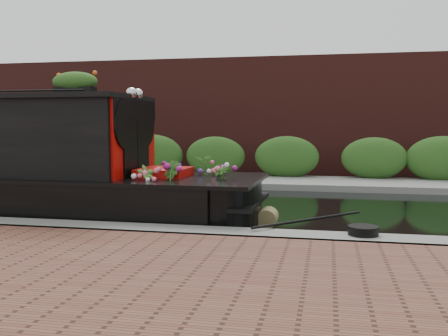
# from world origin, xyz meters

# --- Properties ---
(ground) EXTENTS (80.00, 80.00, 0.00)m
(ground) POSITION_xyz_m (0.00, 0.00, 0.00)
(ground) COLOR black
(ground) RESTS_ON ground
(near_bank_coping) EXTENTS (40.00, 0.60, 0.50)m
(near_bank_coping) POSITION_xyz_m (0.00, -3.30, 0.00)
(near_bank_coping) COLOR slate
(near_bank_coping) RESTS_ON ground
(far_bank_path) EXTENTS (40.00, 2.40, 0.34)m
(far_bank_path) POSITION_xyz_m (0.00, 4.20, 0.00)
(far_bank_path) COLOR gray
(far_bank_path) RESTS_ON ground
(far_hedge) EXTENTS (40.00, 1.10, 2.80)m
(far_hedge) POSITION_xyz_m (0.00, 5.10, 0.00)
(far_hedge) COLOR #2B561C
(far_hedge) RESTS_ON ground
(far_brick_wall) EXTENTS (40.00, 1.00, 8.00)m
(far_brick_wall) POSITION_xyz_m (0.00, 7.20, 0.00)
(far_brick_wall) COLOR #4B1D19
(far_brick_wall) RESTS_ON ground
(rope_fender) EXTENTS (0.33, 0.44, 0.33)m
(rope_fender) POSITION_xyz_m (2.27, -1.77, 0.17)
(rope_fender) COLOR olive
(rope_fender) RESTS_ON ground
(coiled_mooring_rope) EXTENTS (0.41, 0.41, 0.12)m
(coiled_mooring_rope) POSITION_xyz_m (3.73, -3.16, 0.31)
(coiled_mooring_rope) COLOR black
(coiled_mooring_rope) RESTS_ON near_bank_coping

